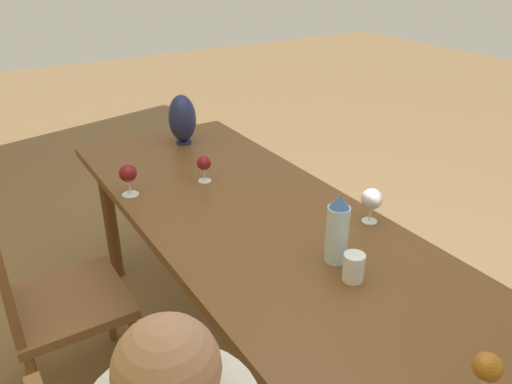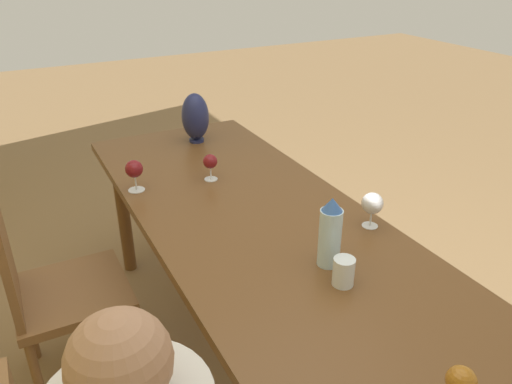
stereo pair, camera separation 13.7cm
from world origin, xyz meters
name	(u,v)px [view 1 (the left image)]	position (x,y,z in m)	size (l,w,h in m)	color
dining_table	(282,254)	(0.00, 0.00, 0.69)	(2.55, 0.83, 0.77)	brown
water_bottle	(337,230)	(-0.22, -0.06, 0.88)	(0.07, 0.07, 0.24)	silver
water_tumbler	(354,267)	(-0.33, -0.04, 0.81)	(0.07, 0.07, 0.09)	silver
vase	(182,119)	(1.04, -0.09, 0.90)	(0.14, 0.14, 0.26)	#1E234C
wine_glass_1	(204,164)	(0.56, 0.03, 0.85)	(0.06, 0.06, 0.12)	silver
wine_glass_2	(487,368)	(-0.83, 0.03, 0.86)	(0.07, 0.07, 0.13)	silver
wine_glass_3	(128,174)	(0.61, 0.35, 0.86)	(0.07, 0.07, 0.14)	silver
wine_glass_4	(372,199)	(-0.09, -0.34, 0.86)	(0.08, 0.08, 0.14)	silver
chair_far	(44,293)	(0.49, 0.77, 0.51)	(0.44, 0.44, 0.98)	brown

